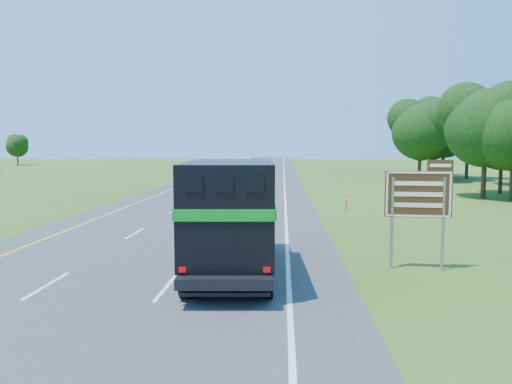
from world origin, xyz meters
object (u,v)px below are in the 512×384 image
(horse_truck, at_px, (232,213))
(exit_sign, at_px, (419,199))
(white_suv, at_px, (209,172))
(far_car, at_px, (249,160))

(horse_truck, bearing_deg, exit_sign, 4.56)
(white_suv, height_order, exit_sign, exit_sign)
(horse_truck, distance_m, exit_sign, 6.45)
(white_suv, height_order, far_car, white_suv)
(white_suv, relative_size, far_car, 1.56)
(exit_sign, bearing_deg, white_suv, 112.65)
(white_suv, xyz_separation_m, exit_sign, (14.13, -46.44, 1.51))
(white_suv, relative_size, exit_sign, 1.73)
(horse_truck, relative_size, white_suv, 1.30)
(far_car, distance_m, exit_sign, 108.81)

